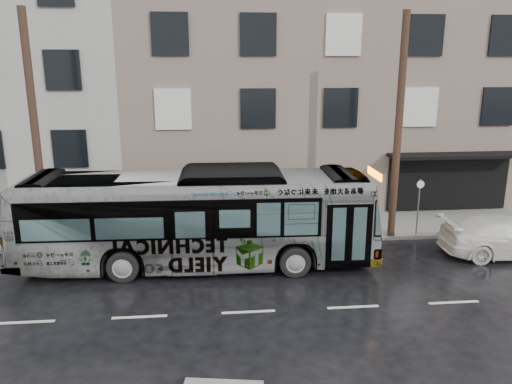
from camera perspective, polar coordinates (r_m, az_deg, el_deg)
ground at (r=17.55m, az=-1.55°, el=-9.71°), size 120.00×120.00×0.00m
sidewalk at (r=22.07m, az=-2.43°, el=-4.30°), size 90.00×3.60×0.15m
building_taupe at (r=29.34m, az=6.58°, el=11.15°), size 20.00×12.00×11.00m
utility_pole_front at (r=20.85m, az=15.96°, el=6.96°), size 0.30×0.30×9.00m
utility_pole_rear at (r=20.47m, az=-23.91°, el=6.14°), size 0.30×0.30×9.00m
sign_post at (r=21.92m, az=18.04°, el=-1.68°), size 0.06×0.06×2.40m
bus at (r=18.07m, az=-6.73°, el=-3.01°), size 12.88×3.31×3.57m
white_sedan at (r=21.48m, az=26.98°, el=-4.58°), size 5.32×2.46×1.51m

